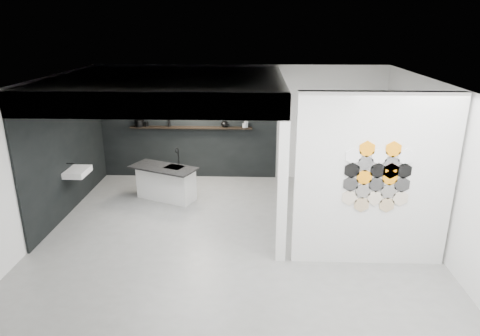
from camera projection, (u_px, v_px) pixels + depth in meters
name	position (u px, v px, depth m)	size (l,w,h in m)	color
floor	(234.00, 230.00, 8.12)	(7.00, 6.00, 0.01)	slate
partition_panel	(373.00, 182.00, 6.64)	(2.45, 0.15, 2.80)	silver
bay_clad_back	(188.00, 131.00, 10.59)	(4.40, 0.04, 2.35)	black
bay_clad_left	(68.00, 154.00, 8.80)	(0.04, 4.00, 2.35)	black
bulkhead	(169.00, 87.00, 8.28)	(4.40, 4.00, 0.40)	silver
corner_column	(282.00, 194.00, 6.76)	(0.16, 0.16, 2.35)	silver
fascia_beam	(145.00, 106.00, 6.46)	(4.40, 0.16, 0.40)	silver
wall_basin	(77.00, 172.00, 8.71)	(0.40, 0.60, 0.12)	silver
display_shelf	(191.00, 128.00, 10.44)	(3.00, 0.15, 0.04)	black
kitchen_island	(166.00, 182.00, 9.44)	(1.59, 1.17, 1.17)	silver
stockpot	(140.00, 123.00, 10.46)	(0.21, 0.21, 0.17)	black
kettle	(225.00, 124.00, 10.38)	(0.18, 0.18, 0.15)	black
glass_bowl	(245.00, 125.00, 10.37)	(0.13, 0.13, 0.09)	gray
glass_vase	(246.00, 124.00, 10.37)	(0.10, 0.10, 0.15)	gray
bottle_dark	(169.00, 123.00, 10.43)	(0.06, 0.06, 0.16)	black
utensil_cup	(147.00, 124.00, 10.46)	(0.09, 0.09, 0.11)	black
hex_tile_cluster	(378.00, 177.00, 6.52)	(1.04, 0.02, 1.16)	beige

